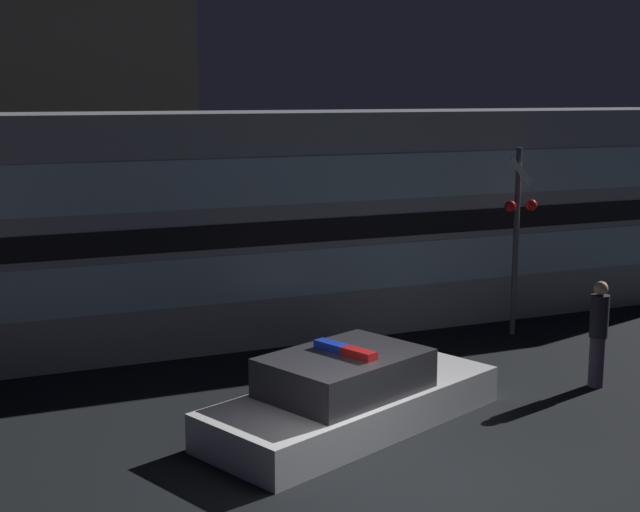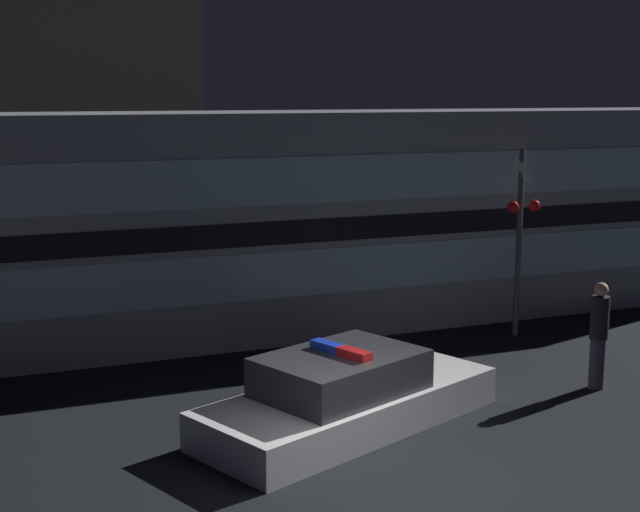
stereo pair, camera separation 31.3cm
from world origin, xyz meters
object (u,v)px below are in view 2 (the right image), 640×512
object	(u,v)px
police_car	(347,397)
crossing_signal_near	(521,229)
train	(299,220)
pedestrian	(599,334)

from	to	relation	value
police_car	crossing_signal_near	xyz separation A→B (m)	(5.19, 3.29, 1.73)
train	police_car	size ratio (longest dim) A/B	4.10
police_car	pedestrian	distance (m)	4.56
train	pedestrian	bearing A→B (deg)	-61.45
train	police_car	distance (m)	6.19
pedestrian	crossing_signal_near	distance (m)	3.56
police_car	pedestrian	size ratio (longest dim) A/B	2.84
train	police_car	bearing A→B (deg)	-103.84
crossing_signal_near	pedestrian	bearing A→B (deg)	-101.31
train	crossing_signal_near	xyz separation A→B (m)	(3.77, -2.47, -0.05)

